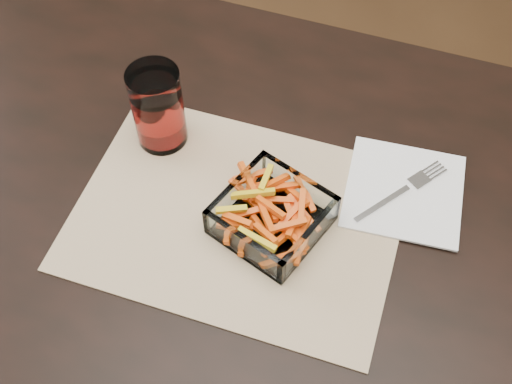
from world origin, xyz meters
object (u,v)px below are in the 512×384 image
dining_table (302,280)px  glass_bowl (272,217)px  tumbler (158,110)px  fork (403,190)px

dining_table → glass_bowl: (-0.06, 0.02, 0.11)m
dining_table → tumbler: bearing=155.7°
dining_table → tumbler: (-0.26, 0.12, 0.15)m
tumbler → fork: size_ratio=0.92×
tumbler → fork: (0.37, 0.02, -0.06)m
glass_bowl → dining_table: bearing=-21.6°
glass_bowl → fork: 0.20m
glass_bowl → tumbler: 0.23m
tumbler → dining_table: bearing=-24.3°
fork → tumbler: bearing=-141.4°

